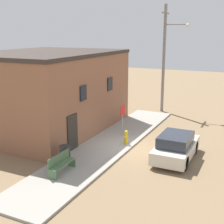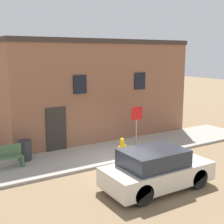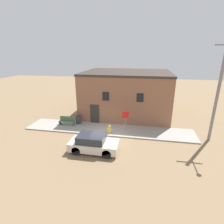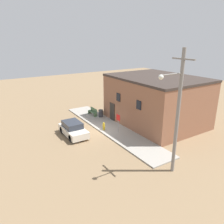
{
  "view_description": "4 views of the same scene",
  "coord_description": "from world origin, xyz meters",
  "px_view_note": "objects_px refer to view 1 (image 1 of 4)",
  "views": [
    {
      "loc": [
        -16.19,
        -6.49,
        6.74
      ],
      "look_at": [
        0.37,
        1.47,
        2.0
      ],
      "focal_mm": 50.0,
      "sensor_mm": 36.0,
      "label": 1
    },
    {
      "loc": [
        -7.15,
        -10.77,
        4.72
      ],
      "look_at": [
        0.37,
        1.47,
        2.0
      ],
      "focal_mm": 50.0,
      "sensor_mm": 36.0,
      "label": 2
    },
    {
      "loc": [
        3.37,
        -14.72,
        7.68
      ],
      "look_at": [
        0.37,
        1.47,
        2.0
      ],
      "focal_mm": 28.0,
      "sensor_mm": 36.0,
      "label": 3
    },
    {
      "loc": [
        19.05,
        -10.36,
        9.39
      ],
      "look_at": [
        0.37,
        1.47,
        2.0
      ],
      "focal_mm": 35.0,
      "sensor_mm": 36.0,
      "label": 4
    }
  ],
  "objects_px": {
    "stop_sign": "(122,115)",
    "trash_bin": "(65,154)",
    "fire_hydrant": "(126,137)",
    "utility_pole": "(165,56)",
    "parked_car": "(176,147)",
    "bench": "(61,164)"
  },
  "relations": [
    {
      "from": "bench",
      "to": "parked_car",
      "type": "bearing_deg",
      "value": -46.39
    },
    {
      "from": "fire_hydrant",
      "to": "bench",
      "type": "xyz_separation_m",
      "value": [
        -4.98,
        1.28,
        0.02
      ]
    },
    {
      "from": "utility_pole",
      "to": "trash_bin",
      "type": "bearing_deg",
      "value": 174.0
    },
    {
      "from": "fire_hydrant",
      "to": "trash_bin",
      "type": "relative_size",
      "value": 0.97
    },
    {
      "from": "bench",
      "to": "utility_pole",
      "type": "relative_size",
      "value": 0.19
    },
    {
      "from": "fire_hydrant",
      "to": "trash_bin",
      "type": "bearing_deg",
      "value": 154.87
    },
    {
      "from": "utility_pole",
      "to": "parked_car",
      "type": "bearing_deg",
      "value": -159.69
    },
    {
      "from": "fire_hydrant",
      "to": "utility_pole",
      "type": "distance_m",
      "value": 10.15
    },
    {
      "from": "fire_hydrant",
      "to": "stop_sign",
      "type": "bearing_deg",
      "value": 31.55
    },
    {
      "from": "stop_sign",
      "to": "bench",
      "type": "distance_m",
      "value": 6.5
    },
    {
      "from": "stop_sign",
      "to": "trash_bin",
      "type": "distance_m",
      "value": 5.46
    },
    {
      "from": "stop_sign",
      "to": "trash_bin",
      "type": "relative_size",
      "value": 2.25
    },
    {
      "from": "utility_pole",
      "to": "parked_car",
      "type": "distance_m",
      "value": 11.32
    },
    {
      "from": "stop_sign",
      "to": "utility_pole",
      "type": "height_order",
      "value": "utility_pole"
    },
    {
      "from": "fire_hydrant",
      "to": "bench",
      "type": "bearing_deg",
      "value": 165.57
    },
    {
      "from": "trash_bin",
      "to": "utility_pole",
      "type": "distance_m",
      "value": 13.8
    },
    {
      "from": "fire_hydrant",
      "to": "parked_car",
      "type": "relative_size",
      "value": 0.22
    },
    {
      "from": "trash_bin",
      "to": "utility_pole",
      "type": "bearing_deg",
      "value": -6.0
    },
    {
      "from": "bench",
      "to": "trash_bin",
      "type": "bearing_deg",
      "value": 25.24
    },
    {
      "from": "bench",
      "to": "trash_bin",
      "type": "height_order",
      "value": "bench"
    },
    {
      "from": "trash_bin",
      "to": "utility_pole",
      "type": "height_order",
      "value": "utility_pole"
    },
    {
      "from": "utility_pole",
      "to": "parked_car",
      "type": "xyz_separation_m",
      "value": [
        -9.9,
        -3.67,
        -4.08
      ]
    }
  ]
}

